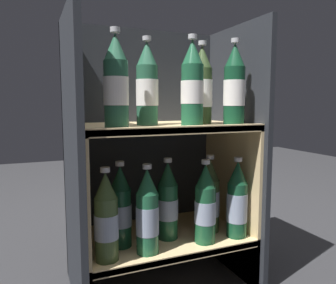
# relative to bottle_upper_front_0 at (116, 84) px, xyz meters

# --- Properties ---
(fridge_back_wall) EXTENTS (0.61, 0.02, 0.92)m
(fridge_back_wall) POSITION_rel_bottle_upper_front_0_xyz_m (0.19, 0.31, -0.23)
(fridge_back_wall) COLOR #23262B
(fridge_back_wall) RESTS_ON ground_plane
(fridge_side_left) EXTENTS (0.02, 0.40, 0.92)m
(fridge_side_left) POSITION_rel_bottle_upper_front_0_xyz_m (-0.11, 0.12, -0.23)
(fridge_side_left) COLOR #23262B
(fridge_side_left) RESTS_ON ground_plane
(fridge_side_right) EXTENTS (0.02, 0.40, 0.92)m
(fridge_side_right) POSITION_rel_bottle_upper_front_0_xyz_m (0.48, 0.12, -0.23)
(fridge_side_right) COLOR #23262B
(fridge_side_right) RESTS_ON ground_plane
(shelf_lower) EXTENTS (0.57, 0.36, 0.18)m
(shelf_lower) POSITION_rel_bottle_upper_front_0_xyz_m (0.19, 0.11, -0.55)
(shelf_lower) COLOR #DBBC84
(shelf_lower) RESTS_ON ground_plane
(shelf_upper) EXTENTS (0.57, 0.36, 0.57)m
(shelf_upper) POSITION_rel_bottle_upper_front_0_xyz_m (0.19, 0.11, -0.29)
(shelf_upper) COLOR #DBBC84
(shelf_upper) RESTS_ON ground_plane
(bottle_upper_front_0) EXTENTS (0.07, 0.07, 0.28)m
(bottle_upper_front_0) POSITION_rel_bottle_upper_front_0_xyz_m (0.00, 0.00, 0.00)
(bottle_upper_front_0) COLOR #285B42
(bottle_upper_front_0) RESTS_ON shelf_upper
(bottle_upper_front_1) EXTENTS (0.07, 0.07, 0.28)m
(bottle_upper_front_1) POSITION_rel_bottle_upper_front_0_xyz_m (0.24, 0.00, 0.00)
(bottle_upper_front_1) COLOR #1E5638
(bottle_upper_front_1) RESTS_ON shelf_upper
(bottle_upper_front_2) EXTENTS (0.07, 0.07, 0.28)m
(bottle_upper_front_2) POSITION_rel_bottle_upper_front_0_xyz_m (0.40, 0.00, -0.00)
(bottle_upper_front_2) COLOR #144228
(bottle_upper_front_2) RESTS_ON shelf_upper
(bottle_upper_back_0) EXTENTS (0.07, 0.07, 0.28)m
(bottle_upper_back_0) POSITION_rel_bottle_upper_front_0_xyz_m (0.12, 0.08, -0.00)
(bottle_upper_back_0) COLOR #285B42
(bottle_upper_back_0) RESTS_ON shelf_upper
(bottle_upper_back_1) EXTENTS (0.07, 0.07, 0.28)m
(bottle_upper_back_1) POSITION_rel_bottle_upper_front_0_xyz_m (0.32, 0.08, -0.00)
(bottle_upper_back_1) COLOR #384C28
(bottle_upper_back_1) RESTS_ON shelf_upper
(bottle_lower_front_0) EXTENTS (0.07, 0.07, 0.28)m
(bottle_lower_front_0) POSITION_rel_bottle_upper_front_0_xyz_m (-0.04, 0.00, -0.39)
(bottle_lower_front_0) COLOR #384C28
(bottle_lower_front_0) RESTS_ON shelf_lower
(bottle_lower_front_1) EXTENTS (0.07, 0.07, 0.28)m
(bottle_lower_front_1) POSITION_rel_bottle_upper_front_0_xyz_m (0.09, 0.00, -0.39)
(bottle_lower_front_1) COLOR #1E5638
(bottle_lower_front_1) RESTS_ON shelf_lower
(bottle_lower_front_2) EXTENTS (0.07, 0.07, 0.28)m
(bottle_lower_front_2) POSITION_rel_bottle_upper_front_0_xyz_m (0.29, 0.00, -0.39)
(bottle_lower_front_2) COLOR #194C2D
(bottle_lower_front_2) RESTS_ON shelf_lower
(bottle_lower_front_3) EXTENTS (0.07, 0.07, 0.28)m
(bottle_lower_front_3) POSITION_rel_bottle_upper_front_0_xyz_m (0.42, 0.00, -0.39)
(bottle_lower_front_3) COLOR #144228
(bottle_lower_front_3) RESTS_ON shelf_lower
(bottle_lower_back_0) EXTENTS (0.07, 0.07, 0.28)m
(bottle_lower_back_0) POSITION_rel_bottle_upper_front_0_xyz_m (0.03, 0.08, -0.39)
(bottle_lower_back_0) COLOR #144228
(bottle_lower_back_0) RESTS_ON shelf_lower
(bottle_lower_back_1) EXTENTS (0.07, 0.07, 0.28)m
(bottle_lower_back_1) POSITION_rel_bottle_upper_front_0_xyz_m (0.19, 0.08, -0.39)
(bottle_lower_back_1) COLOR #194C2D
(bottle_lower_back_1) RESTS_ON shelf_lower
(bottle_lower_back_2) EXTENTS (0.07, 0.07, 0.28)m
(bottle_lower_back_2) POSITION_rel_bottle_upper_front_0_xyz_m (0.36, 0.08, -0.39)
(bottle_lower_back_2) COLOR #384C28
(bottle_lower_back_2) RESTS_ON shelf_lower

